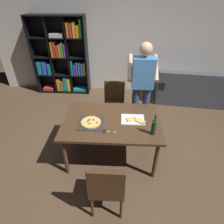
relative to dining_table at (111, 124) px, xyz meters
name	(u,v)px	position (x,y,z in m)	size (l,w,h in m)	color
ground_plane	(112,154)	(0.00, 0.00, -0.68)	(12.00, 12.00, 0.00)	brown
back_wall	(117,38)	(0.00, 2.60, 0.72)	(6.40, 0.10, 2.80)	silver
dining_table	(111,124)	(0.00, 0.00, 0.00)	(1.51, 1.03, 0.75)	#4C331E
chair_near_camera	(107,186)	(0.00, -1.00, -0.16)	(0.42, 0.42, 0.90)	#472D19
chair_far_side	(114,101)	(0.00, 1.00, -0.16)	(0.42, 0.42, 0.90)	#472D19
couch	(190,90)	(1.89, 1.99, -0.37)	(1.78, 1.04, 0.85)	#4C515B
bookshelf	(62,59)	(-1.42, 2.38, 0.24)	(1.40, 0.35, 1.95)	black
person_serving_pizza	(142,84)	(0.52, 0.78, 0.32)	(0.55, 0.54, 1.75)	#38476B
pepperoni_pizza_on_tray	(91,123)	(-0.31, -0.10, 0.09)	(0.37, 0.37, 0.04)	#2D2D33
pizza_slices_on_towel	(134,120)	(0.35, 0.01, 0.08)	(0.38, 0.28, 0.03)	white
wine_bottle	(154,127)	(0.60, -0.29, 0.19)	(0.07, 0.07, 0.32)	#194723
kitchen_scissors	(107,132)	(-0.05, -0.29, 0.08)	(0.19, 0.09, 0.01)	silver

